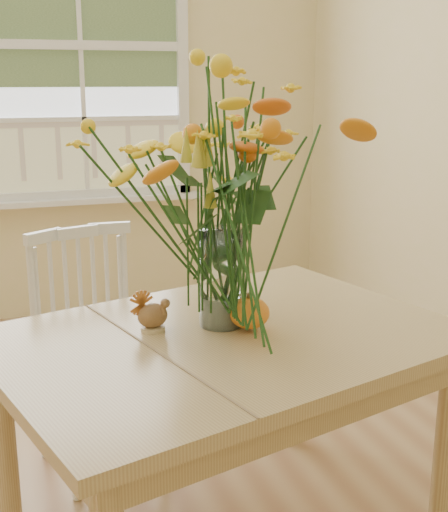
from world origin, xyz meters
name	(u,v)px	position (x,y,z in m)	size (l,w,h in m)	color
dining_table	(226,363)	(0.63, -0.06, 0.59)	(1.46, 1.21, 0.68)	tan
windsor_chair	(92,336)	(0.33, 0.56, 0.48)	(0.48, 0.46, 0.84)	white
flower_vase	(221,180)	(0.64, 0.01, 1.10)	(0.59, 0.59, 0.70)	white
pumpkin	(249,314)	(0.70, -0.05, 0.72)	(0.12, 0.12, 0.09)	orange
turkey_figurine	(153,316)	(0.44, 0.03, 0.72)	(0.09, 0.07, 0.11)	#CCB78C
dark_gourd	(218,313)	(0.63, 0.02, 0.71)	(0.13, 0.09, 0.07)	#38160F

